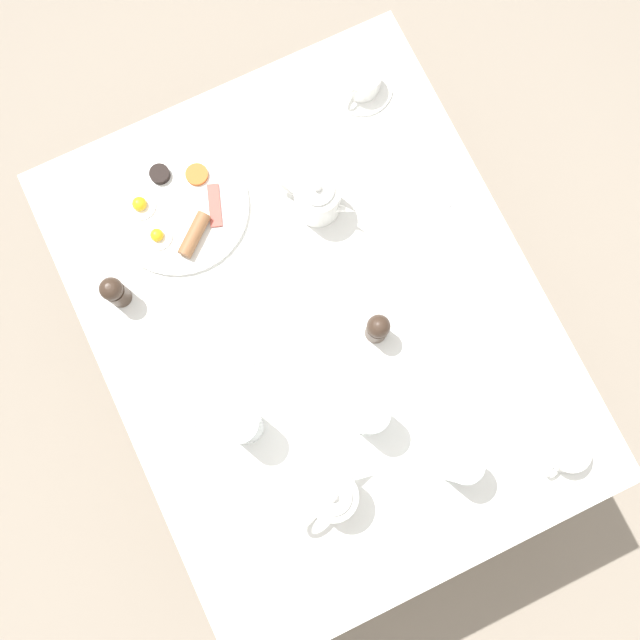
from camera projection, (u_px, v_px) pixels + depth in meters
name	position (u px, v px, depth m)	size (l,w,h in m)	color
ground_plane	(320.00, 361.00, 2.30)	(8.00, 8.00, 0.00)	gray
table	(320.00, 326.00, 1.67)	(0.93, 1.19, 0.70)	white
breakfast_plate	(178.00, 208.00, 1.65)	(0.31, 0.31, 0.04)	white
teapot_near	(332.00, 496.00, 1.49)	(0.18, 0.10, 0.13)	white
teapot_far	(317.00, 198.00, 1.60)	(0.13, 0.16, 0.13)	white
teacup_with_saucer_left	(566.00, 453.00, 1.54)	(0.14, 0.14, 0.06)	white
teacup_with_saucer_right	(362.00, 82.00, 1.68)	(0.14, 0.14, 0.06)	white
water_glass_tall	(459.00, 464.00, 1.49)	(0.07, 0.07, 0.14)	white
water_glass_short	(369.00, 416.00, 1.50)	(0.07, 0.07, 0.15)	white
wine_glass_spare	(243.00, 425.00, 1.50)	(0.07, 0.07, 0.14)	white
pepper_grinder	(378.00, 329.00, 1.55)	(0.05, 0.05, 0.11)	#38281E
salt_grinder	(115.00, 292.00, 1.57)	(0.05, 0.05, 0.11)	#38281E
fork_by_plate	(420.00, 183.00, 1.66)	(0.09, 0.16, 0.00)	silver
knife_by_plate	(258.00, 334.00, 1.60)	(0.15, 0.18, 0.00)	silver
spoon_for_tea	(495.00, 316.00, 1.61)	(0.13, 0.09, 0.00)	silver
fork_spare	(175.00, 391.00, 1.58)	(0.04, 0.18, 0.00)	silver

